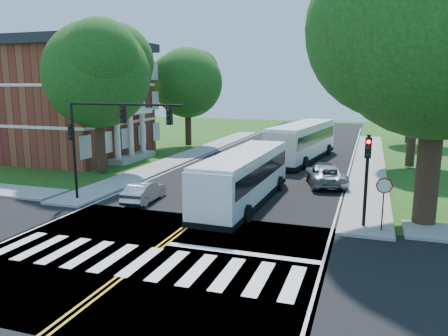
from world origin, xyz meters
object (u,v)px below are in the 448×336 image
at_px(signal_ne, 367,168).
at_px(bus_lead, 244,176).
at_px(suv, 326,175).
at_px(dark_sedan, 323,171).
at_px(hatchback, 144,192).
at_px(bus_follow, 303,141).
at_px(signal_nw, 107,129).

relative_size(signal_ne, bus_lead, 0.38).
relative_size(suv, dark_sedan, 1.15).
distance_m(hatchback, suv, 12.47).
xyz_separation_m(bus_follow, dark_sedan, (2.67, -7.67, -1.13)).
relative_size(signal_ne, suv, 0.86).
height_order(signal_nw, bus_lead, signal_nw).
height_order(hatchback, dark_sedan, dark_sedan).
xyz_separation_m(signal_nw, bus_lead, (7.32, 2.65, -2.79)).
height_order(bus_lead, hatchback, bus_lead).
bearing_deg(suv, bus_lead, 42.25).
bearing_deg(hatchback, bus_lead, -166.94).
relative_size(bus_lead, bus_follow, 0.88).
height_order(signal_nw, bus_follow, signal_nw).
distance_m(signal_ne, bus_lead, 7.36).
xyz_separation_m(signal_nw, dark_sedan, (11.00, 10.69, -3.72)).
bearing_deg(bus_lead, bus_follow, -92.33).
height_order(signal_ne, bus_lead, signal_ne).
xyz_separation_m(bus_follow, suv, (3.04, -9.49, -1.06)).
xyz_separation_m(signal_ne, bus_lead, (-6.74, 2.64, -1.37)).
distance_m(signal_nw, hatchback, 4.24).
xyz_separation_m(hatchback, dark_sedan, (9.32, 9.67, 0.03)).
bearing_deg(suv, bus_follow, -86.89).
height_order(hatchback, suv, suv).
bearing_deg(bus_lead, dark_sedan, -113.25).
distance_m(bus_follow, dark_sedan, 8.20).
xyz_separation_m(signal_nw, signal_ne, (14.06, 0.01, -1.41)).
xyz_separation_m(signal_ne, hatchback, (-12.37, 1.01, -2.34)).
relative_size(signal_ne, hatchback, 1.18).
xyz_separation_m(bus_lead, bus_follow, (1.01, 15.72, 0.19)).
height_order(signal_nw, signal_ne, signal_nw).
relative_size(signal_nw, hatchback, 1.92).
bearing_deg(signal_nw, suv, 37.95).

